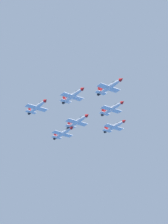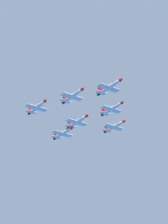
{
  "view_description": "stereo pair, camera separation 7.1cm",
  "coord_description": "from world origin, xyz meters",
  "px_view_note": "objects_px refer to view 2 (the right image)",
  "views": [
    {
      "loc": [
        196.6,
        54.22,
        2.0
      ],
      "look_at": [
        -12.57,
        -27.96,
        112.15
      ],
      "focal_mm": 84.87,
      "sensor_mm": 36.0,
      "label": 1
    },
    {
      "loc": [
        196.58,
        54.29,
        2.0
      ],
      "look_at": [
        -12.57,
        -27.96,
        112.15
      ],
      "focal_mm": 84.87,
      "sensor_mm": 36.0,
      "label": 2
    }
  ],
  "objects_px": {
    "jet_left_wingman": "(112,108)",
    "jet_lead": "(110,87)",
    "jet_left_outer": "(114,126)",
    "jet_right_outer": "(37,107)",
    "jet_slot_rear": "(78,121)",
    "jet_trailing": "(63,133)",
    "jet_right_wingman": "(73,96)"
  },
  "relations": [
    {
      "from": "jet_left_outer",
      "to": "jet_right_outer",
      "type": "relative_size",
      "value": 1.02
    },
    {
      "from": "jet_right_wingman",
      "to": "jet_left_outer",
      "type": "height_order",
      "value": "jet_right_wingman"
    },
    {
      "from": "jet_right_wingman",
      "to": "jet_slot_rear",
      "type": "relative_size",
      "value": 0.99
    },
    {
      "from": "jet_left_wingman",
      "to": "jet_slot_rear",
      "type": "distance_m",
      "value": 17.75
    },
    {
      "from": "jet_left_wingman",
      "to": "jet_trailing",
      "type": "relative_size",
      "value": 0.99
    },
    {
      "from": "jet_left_wingman",
      "to": "jet_trailing",
      "type": "xyz_separation_m",
      "value": [
        -5.74,
        -27.8,
        -5.9
      ]
    },
    {
      "from": "jet_right_wingman",
      "to": "jet_right_outer",
      "type": "bearing_deg",
      "value": -139.51
    },
    {
      "from": "jet_lead",
      "to": "jet_right_wingman",
      "type": "relative_size",
      "value": 1.03
    },
    {
      "from": "jet_lead",
      "to": "jet_slot_rear",
      "type": "height_order",
      "value": "jet_lead"
    },
    {
      "from": "jet_left_wingman",
      "to": "jet_right_wingman",
      "type": "relative_size",
      "value": 0.99
    },
    {
      "from": "jet_lead",
      "to": "jet_left_outer",
      "type": "bearing_deg",
      "value": 138.62
    },
    {
      "from": "jet_left_wingman",
      "to": "jet_lead",
      "type": "bearing_deg",
      "value": -40.29
    },
    {
      "from": "jet_right_outer",
      "to": "jet_left_outer",
      "type": "bearing_deg",
      "value": 91.09
    },
    {
      "from": "jet_left_outer",
      "to": "jet_slot_rear",
      "type": "distance_m",
      "value": 22.42
    },
    {
      "from": "jet_left_wingman",
      "to": "jet_left_outer",
      "type": "distance_m",
      "value": 17.21
    },
    {
      "from": "jet_right_wingman",
      "to": "jet_left_outer",
      "type": "bearing_deg",
      "value": 111.54
    },
    {
      "from": "jet_lead",
      "to": "jet_slot_rear",
      "type": "relative_size",
      "value": 1.02
    },
    {
      "from": "jet_lead",
      "to": "jet_left_wingman",
      "type": "relative_size",
      "value": 1.04
    },
    {
      "from": "jet_right_wingman",
      "to": "jet_right_outer",
      "type": "distance_m",
      "value": 17.47
    },
    {
      "from": "jet_right_wingman",
      "to": "jet_right_outer",
      "type": "relative_size",
      "value": 1.04
    },
    {
      "from": "jet_left_outer",
      "to": "jet_slot_rear",
      "type": "xyz_separation_m",
      "value": [
        18.26,
        -12.64,
        -3.09
      ]
    },
    {
      "from": "jet_left_outer",
      "to": "jet_right_outer",
      "type": "distance_m",
      "value": 44.44
    },
    {
      "from": "jet_lead",
      "to": "jet_right_outer",
      "type": "bearing_deg",
      "value": -140.66
    },
    {
      "from": "jet_lead",
      "to": "jet_left_outer",
      "type": "distance_m",
      "value": 34.51
    },
    {
      "from": "jet_lead",
      "to": "jet_slot_rear",
      "type": "xyz_separation_m",
      "value": [
        -14.87,
        -21.48,
        -6.98
      ]
    },
    {
      "from": "jet_left_wingman",
      "to": "jet_slot_rear",
      "type": "bearing_deg",
      "value": -139.56
    },
    {
      "from": "jet_left_outer",
      "to": "jet_trailing",
      "type": "height_order",
      "value": "jet_left_outer"
    },
    {
      "from": "jet_lead",
      "to": "jet_left_wingman",
      "type": "xyz_separation_m",
      "value": [
        -16.56,
        -4.42,
        -2.36
      ]
    },
    {
      "from": "jet_right_outer",
      "to": "jet_slot_rear",
      "type": "height_order",
      "value": "jet_right_outer"
    },
    {
      "from": "jet_trailing",
      "to": "jet_left_outer",
      "type": "bearing_deg",
      "value": 58.82
    },
    {
      "from": "jet_lead",
      "to": "jet_trailing",
      "type": "xyz_separation_m",
      "value": [
        -22.3,
        -32.22,
        -8.26
      ]
    },
    {
      "from": "jet_right_outer",
      "to": "jet_slot_rear",
      "type": "bearing_deg",
      "value": 91.08
    }
  ]
}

